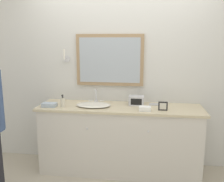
{
  "coord_description": "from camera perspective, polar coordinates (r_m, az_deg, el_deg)",
  "views": [
    {
      "loc": [
        0.32,
        -2.77,
        1.71
      ],
      "look_at": [
        -0.1,
        0.31,
        1.09
      ],
      "focal_mm": 40.0,
      "sensor_mm": 36.0,
      "label": 1
    }
  ],
  "objects": [
    {
      "name": "appliance_box",
      "position": [
        3.27,
        5.6,
        -2.2
      ],
      "size": [
        0.2,
        0.14,
        0.12
      ],
      "color": "#BCBCC1",
      "rests_on": "vanity_counter"
    },
    {
      "name": "picture_frame",
      "position": [
        3.07,
        11.57,
        -3.41
      ],
      "size": [
        0.11,
        0.01,
        0.11
      ],
      "color": "black",
      "rests_on": "vanity_counter"
    },
    {
      "name": "soap_bottle",
      "position": [
        3.23,
        -11.17,
        -2.51
      ],
      "size": [
        0.05,
        0.05,
        0.16
      ],
      "color": "beige",
      "rests_on": "vanity_counter"
    },
    {
      "name": "sink_basin",
      "position": [
        3.23,
        -4.22,
        -3.09
      ],
      "size": [
        0.44,
        0.36,
        0.2
      ],
      "color": "silver",
      "rests_on": "vanity_counter"
    },
    {
      "name": "ground_plane",
      "position": [
        3.28,
        1.1,
        -20.14
      ],
      "size": [
        14.0,
        14.0,
        0.0
      ],
      "primitive_type": "plane",
      "color": "#B2A893"
    },
    {
      "name": "hand_towel_far_corner",
      "position": [
        3.29,
        -14.11,
        -3.08
      ],
      "size": [
        0.18,
        0.11,
        0.05
      ],
      "color": "#A8B7C6",
      "rests_on": "vanity_counter"
    },
    {
      "name": "vanity_counter",
      "position": [
        3.35,
        1.75,
        -10.87
      ],
      "size": [
        2.1,
        0.57,
        0.89
      ],
      "color": "beige",
      "rests_on": "ground_plane"
    },
    {
      "name": "hand_towel_near_sink",
      "position": [
        3.03,
        7.54,
        -4.03
      ],
      "size": [
        0.14,
        0.1,
        0.05
      ],
      "color": "white",
      "rests_on": "vanity_counter"
    },
    {
      "name": "wall_back",
      "position": [
        3.44,
        2.33,
        4.12
      ],
      "size": [
        8.0,
        0.18,
        2.55
      ],
      "color": "silver",
      "rests_on": "ground_plane"
    },
    {
      "name": "metal_tray",
      "position": [
        3.34,
        9.78,
        -3.03
      ],
      "size": [
        0.15,
        0.1,
        0.01
      ],
      "color": "#ADADB2",
      "rests_on": "vanity_counter"
    }
  ]
}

